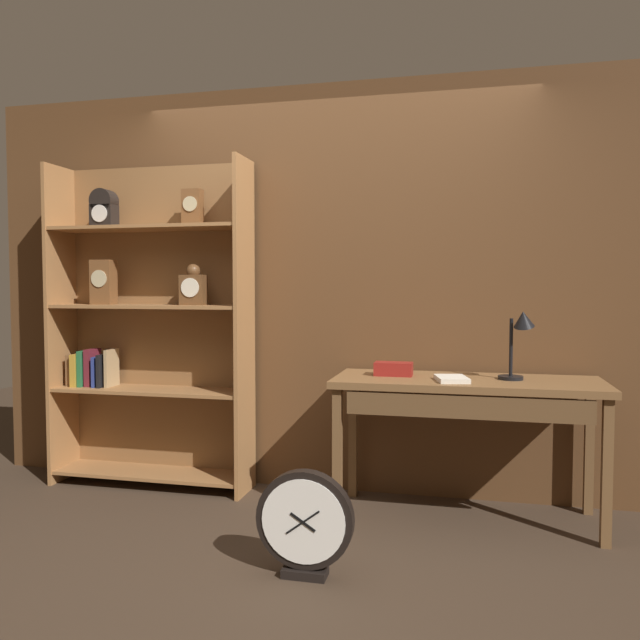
# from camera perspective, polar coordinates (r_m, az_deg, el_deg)

# --- Properties ---
(ground_plane) EXTENTS (10.00, 10.00, 0.00)m
(ground_plane) POSITION_cam_1_polar(r_m,az_deg,el_deg) (3.14, -3.94, -21.74)
(ground_plane) COLOR #3D2D21
(back_wood_panel) EXTENTS (4.80, 0.05, 2.60)m
(back_wood_panel) POSITION_cam_1_polar(r_m,az_deg,el_deg) (4.07, 1.25, 2.82)
(back_wood_panel) COLOR brown
(back_wood_panel) RESTS_ON ground
(bookshelf) EXTENTS (1.33, 0.33, 2.12)m
(bookshelf) POSITION_cam_1_polar(r_m,az_deg,el_deg) (4.33, -15.20, -0.45)
(bookshelf) COLOR #9E6B3D
(bookshelf) RESTS_ON ground
(workbench) EXTENTS (1.48, 0.58, 0.80)m
(workbench) POSITION_cam_1_polar(r_m,az_deg,el_deg) (3.64, 13.07, -6.70)
(workbench) COLOR brown
(workbench) RESTS_ON ground
(desk_lamp) EXTENTS (0.20, 0.20, 0.40)m
(desk_lamp) POSITION_cam_1_polar(r_m,az_deg,el_deg) (3.64, 17.52, -1.34)
(desk_lamp) COLOR black
(desk_lamp) RESTS_ON workbench
(toolbox_small) EXTENTS (0.22, 0.12, 0.08)m
(toolbox_small) POSITION_cam_1_polar(r_m,az_deg,el_deg) (3.71, 6.64, -4.40)
(toolbox_small) COLOR maroon
(toolbox_small) RESTS_ON workbench
(open_repair_manual) EXTENTS (0.21, 0.25, 0.02)m
(open_repair_manual) POSITION_cam_1_polar(r_m,az_deg,el_deg) (3.55, 11.78, -5.21)
(open_repair_manual) COLOR silver
(open_repair_manual) RESTS_ON workbench
(round_clock_large) EXTENTS (0.45, 0.11, 0.49)m
(round_clock_large) POSITION_cam_1_polar(r_m,az_deg,el_deg) (3.00, -1.37, -17.79)
(round_clock_large) COLOR black
(round_clock_large) RESTS_ON ground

